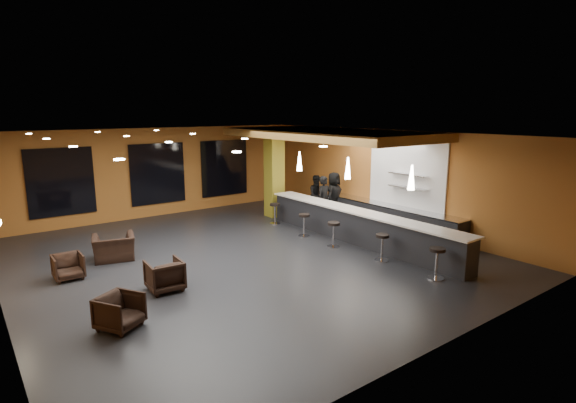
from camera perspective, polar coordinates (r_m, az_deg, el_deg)
floor at (r=13.26m, az=-5.66°, el=-7.12°), size 12.00×13.00×0.10m
ceiling at (r=12.58m, az=-5.99°, el=8.61°), size 12.00×13.00×0.10m
wall_back at (r=18.65m, az=-16.33°, el=3.59°), size 12.00×0.10×3.50m
wall_front at (r=8.10m, az=19.14°, el=-6.59°), size 12.00×0.10×3.50m
wall_right at (r=16.70m, az=12.25°, el=2.91°), size 0.10×13.00×3.50m
wood_soffit at (r=15.78m, az=4.77°, el=8.53°), size 3.60×8.00×0.28m
window_left at (r=17.64m, az=-26.87°, el=2.21°), size 2.20×0.06×2.40m
window_center at (r=18.56m, az=-16.20°, el=3.41°), size 2.20×0.06×2.40m
window_right at (r=19.80m, az=-8.07°, el=4.24°), size 2.20×0.06×2.40m
tile_backsplash at (r=15.97m, az=14.78°, el=3.31°), size 0.06×3.20×2.40m
bar_counter at (r=14.55m, az=8.79°, el=-3.25°), size 0.60×8.00×1.00m
bar_top at (r=14.42m, az=8.86°, el=-1.24°), size 0.78×8.10×0.05m
prep_counter at (r=16.33m, az=12.45°, el=-2.01°), size 0.70×6.00×0.86m
prep_top at (r=16.23m, az=12.52°, el=-0.45°), size 0.72×6.00×0.03m
wall_shelf_lower at (r=15.79m, az=14.96°, el=1.75°), size 0.30×1.50×0.03m
wall_shelf_upper at (r=15.73m, az=15.04°, el=3.36°), size 0.30×1.50×0.03m
column at (r=17.75m, az=-1.76°, el=3.67°), size 0.60×0.60×3.50m
pendant_0 at (r=12.90m, az=15.41°, el=2.96°), size 0.20×0.20×0.70m
pendant_1 at (r=14.54m, az=7.61°, el=4.21°), size 0.20×0.20×0.70m
pendant_2 at (r=16.40m, az=1.46°, el=5.13°), size 0.20×0.20×0.70m
staff_a at (r=16.71m, az=4.63°, el=0.18°), size 0.68×0.47×1.79m
staff_b at (r=18.02m, az=3.72°, el=0.76°), size 0.93×0.81×1.63m
staff_c at (r=17.54m, az=5.82°, el=0.76°), size 1.05×0.88×1.83m
armchair_a at (r=9.55m, az=-20.58°, el=-12.96°), size 1.01×1.02×0.68m
armchair_b at (r=11.09m, az=-15.39°, el=-9.01°), size 0.83×0.86×0.74m
armchair_c at (r=12.65m, az=-26.14°, el=-7.45°), size 0.70×0.72×0.64m
armchair_d at (r=13.69m, az=-21.25°, el=-5.47°), size 1.32×1.22×0.72m
bar_stool_0 at (r=11.91m, az=18.37°, el=-6.97°), size 0.41×0.41×0.82m
bar_stool_1 at (r=12.91m, az=11.87°, el=-5.30°), size 0.39×0.39×0.78m
bar_stool_2 at (r=13.96m, az=5.82°, el=-3.78°), size 0.40×0.40×0.79m
bar_stool_3 at (r=15.07m, az=2.06°, el=-2.64°), size 0.39×0.39×0.77m
bar_stool_4 at (r=16.70m, az=-1.67°, el=-1.20°), size 0.39×0.39×0.78m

